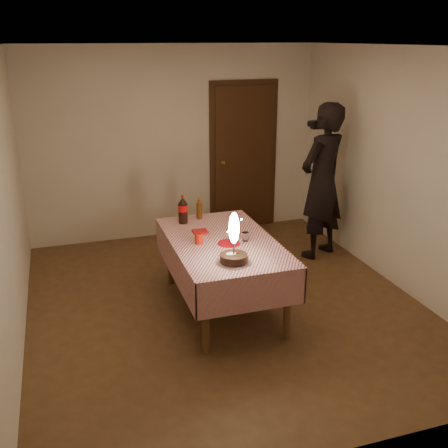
{
  "coord_description": "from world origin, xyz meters",
  "views": [
    {
      "loc": [
        -1.52,
        -4.72,
        2.68
      ],
      "look_at": [
        -0.05,
        -0.13,
        0.95
      ],
      "focal_mm": 42.0,
      "sensor_mm": 36.0,
      "label": 1
    }
  ],
  "objects_px": {
    "photographer": "(322,182)",
    "dining_table": "(222,250)",
    "red_cup": "(199,239)",
    "clear_cup": "(245,237)",
    "amber_bottle_left": "(199,208)",
    "birthday_cake": "(234,249)",
    "red_plate": "(229,243)",
    "cola_bottle": "(183,210)"
  },
  "relations": [
    {
      "from": "birthday_cake",
      "to": "cola_bottle",
      "type": "xyz_separation_m",
      "value": [
        -0.18,
        1.18,
        0.02
      ]
    },
    {
      "from": "birthday_cake",
      "to": "clear_cup",
      "type": "height_order",
      "value": "birthday_cake"
    },
    {
      "from": "red_cup",
      "to": "photographer",
      "type": "distance_m",
      "value": 2.12
    },
    {
      "from": "photographer",
      "to": "red_cup",
      "type": "bearing_deg",
      "value": -151.75
    },
    {
      "from": "dining_table",
      "to": "birthday_cake",
      "type": "distance_m",
      "value": 0.6
    },
    {
      "from": "cola_bottle",
      "to": "amber_bottle_left",
      "type": "relative_size",
      "value": 1.25
    },
    {
      "from": "amber_bottle_left",
      "to": "birthday_cake",
      "type": "bearing_deg",
      "value": -91.11
    },
    {
      "from": "dining_table",
      "to": "clear_cup",
      "type": "xyz_separation_m",
      "value": [
        0.21,
        -0.08,
        0.15
      ]
    },
    {
      "from": "red_cup",
      "to": "photographer",
      "type": "bearing_deg",
      "value": 28.25
    },
    {
      "from": "red_cup",
      "to": "cola_bottle",
      "type": "xyz_separation_m",
      "value": [
        -0.01,
        0.63,
        0.1
      ]
    },
    {
      "from": "red_cup",
      "to": "cola_bottle",
      "type": "bearing_deg",
      "value": 90.61
    },
    {
      "from": "red_cup",
      "to": "photographer",
      "type": "relative_size",
      "value": 0.05
    },
    {
      "from": "dining_table",
      "to": "amber_bottle_left",
      "type": "distance_m",
      "value": 0.75
    },
    {
      "from": "dining_table",
      "to": "clear_cup",
      "type": "relative_size",
      "value": 19.11
    },
    {
      "from": "red_plate",
      "to": "amber_bottle_left",
      "type": "height_order",
      "value": "amber_bottle_left"
    },
    {
      "from": "red_plate",
      "to": "cola_bottle",
      "type": "relative_size",
      "value": 0.69
    },
    {
      "from": "dining_table",
      "to": "cola_bottle",
      "type": "bearing_deg",
      "value": 111.94
    },
    {
      "from": "clear_cup",
      "to": "photographer",
      "type": "height_order",
      "value": "photographer"
    },
    {
      "from": "red_plate",
      "to": "red_cup",
      "type": "bearing_deg",
      "value": 161.45
    },
    {
      "from": "dining_table",
      "to": "amber_bottle_left",
      "type": "xyz_separation_m",
      "value": [
        -0.04,
        0.71,
        0.22
      ]
    },
    {
      "from": "dining_table",
      "to": "birthday_cake",
      "type": "relative_size",
      "value": 3.62
    },
    {
      "from": "dining_table",
      "to": "red_plate",
      "type": "distance_m",
      "value": 0.15
    },
    {
      "from": "red_cup",
      "to": "photographer",
      "type": "xyz_separation_m",
      "value": [
        1.86,
        1.0,
        0.17
      ]
    },
    {
      "from": "photographer",
      "to": "dining_table",
      "type": "bearing_deg",
      "value": -148.5
    },
    {
      "from": "amber_bottle_left",
      "to": "clear_cup",
      "type": "bearing_deg",
      "value": -72.27
    },
    {
      "from": "cola_bottle",
      "to": "photographer",
      "type": "xyz_separation_m",
      "value": [
        1.87,
        0.37,
        0.07
      ]
    },
    {
      "from": "clear_cup",
      "to": "photographer",
      "type": "relative_size",
      "value": 0.05
    },
    {
      "from": "red_plate",
      "to": "clear_cup",
      "type": "height_order",
      "value": "clear_cup"
    },
    {
      "from": "cola_bottle",
      "to": "photographer",
      "type": "distance_m",
      "value": 1.9
    },
    {
      "from": "dining_table",
      "to": "red_cup",
      "type": "bearing_deg",
      "value": -177.74
    },
    {
      "from": "birthday_cake",
      "to": "clear_cup",
      "type": "relative_size",
      "value": 5.28
    },
    {
      "from": "red_cup",
      "to": "amber_bottle_left",
      "type": "distance_m",
      "value": 0.75
    },
    {
      "from": "amber_bottle_left",
      "to": "red_plate",
      "type": "bearing_deg",
      "value": -84.68
    },
    {
      "from": "dining_table",
      "to": "amber_bottle_left",
      "type": "height_order",
      "value": "amber_bottle_left"
    },
    {
      "from": "clear_cup",
      "to": "cola_bottle",
      "type": "height_order",
      "value": "cola_bottle"
    },
    {
      "from": "clear_cup",
      "to": "cola_bottle",
      "type": "xyz_separation_m",
      "value": [
        -0.46,
        0.71,
        0.11
      ]
    },
    {
      "from": "dining_table",
      "to": "red_plate",
      "type": "height_order",
      "value": "red_plate"
    },
    {
      "from": "dining_table",
      "to": "photographer",
      "type": "relative_size",
      "value": 0.88
    },
    {
      "from": "birthday_cake",
      "to": "red_plate",
      "type": "bearing_deg",
      "value": 77.37
    },
    {
      "from": "red_plate",
      "to": "clear_cup",
      "type": "xyz_separation_m",
      "value": [
        0.18,
        0.02,
        0.04
      ]
    },
    {
      "from": "red_cup",
      "to": "clear_cup",
      "type": "bearing_deg",
      "value": -9.07
    },
    {
      "from": "clear_cup",
      "to": "cola_bottle",
      "type": "distance_m",
      "value": 0.85
    }
  ]
}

